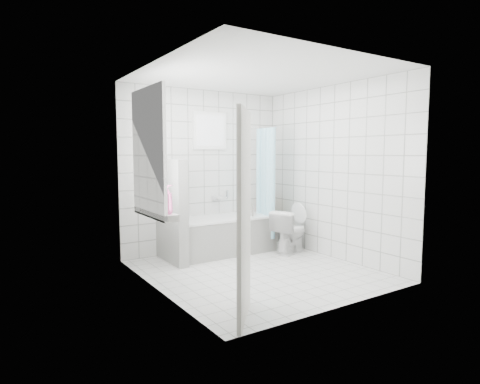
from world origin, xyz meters
TOP-DOWN VIEW (x-y plane):
  - ground at (0.00, 0.00)m, footprint 3.00×3.00m
  - ceiling at (0.00, 0.00)m, footprint 3.00×3.00m
  - wall_back at (0.00, 1.50)m, footprint 2.80×0.02m
  - wall_front at (0.00, -1.50)m, footprint 2.80×0.02m
  - wall_left at (-1.40, 0.00)m, footprint 0.02×3.00m
  - wall_right at (1.40, 0.00)m, footprint 0.02×3.00m
  - window_left at (-1.35, 0.30)m, footprint 0.01×0.90m
  - window_back at (0.10, 1.46)m, footprint 0.50×0.01m
  - window_sill at (-1.31, 0.30)m, footprint 0.18×1.02m
  - door at (-0.99, -1.18)m, footprint 0.55×0.64m
  - bathtub at (0.12, 1.12)m, footprint 1.65×0.77m
  - partition_wall at (-0.77, 1.07)m, footprint 0.15×0.85m
  - tiled_ledge at (1.16, 1.38)m, footprint 0.40×0.24m
  - toilet at (1.03, 0.54)m, footprint 0.77×0.59m
  - curtain_rod at (0.88, 1.10)m, footprint 0.02×0.80m
  - shower_curtain at (0.88, 0.97)m, footprint 0.14×0.48m
  - tub_faucet at (0.22, 1.46)m, footprint 0.18×0.06m
  - sill_bottles at (-1.30, 0.16)m, footprint 0.20×0.64m
  - ledge_bottles at (1.16, 1.34)m, footprint 0.21×0.18m

SIDE VIEW (x-z plane):
  - ground at x=0.00m, z-range 0.00..0.00m
  - tiled_ledge at x=1.16m, z-range 0.00..0.55m
  - bathtub at x=0.12m, z-range 0.00..0.58m
  - toilet at x=1.03m, z-range 0.00..0.69m
  - ledge_bottles at x=1.16m, z-range 0.54..0.81m
  - partition_wall at x=-0.77m, z-range 0.00..1.50m
  - tub_faucet at x=0.22m, z-range 0.82..0.88m
  - window_sill at x=-1.31m, z-range 0.82..0.90m
  - door at x=-0.99m, z-range 0.00..2.00m
  - sill_bottles at x=-1.30m, z-range 0.87..1.20m
  - shower_curtain at x=0.88m, z-range 0.21..1.99m
  - wall_back at x=0.00m, z-range 0.00..2.60m
  - wall_front at x=0.00m, z-range 0.00..2.60m
  - wall_left at x=-1.40m, z-range 0.00..2.60m
  - wall_right at x=1.40m, z-range 0.00..2.60m
  - window_left at x=-1.35m, z-range 0.90..2.30m
  - window_back at x=0.10m, z-range 1.70..2.20m
  - curtain_rod at x=0.88m, z-range 1.99..2.01m
  - ceiling at x=0.00m, z-range 2.60..2.60m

